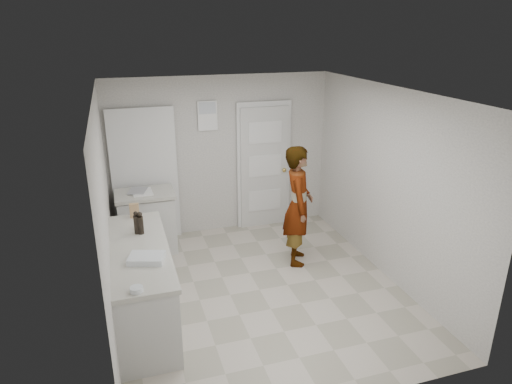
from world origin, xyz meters
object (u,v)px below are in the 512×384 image
object	(u,v)px
cake_mix_box	(134,211)
spice_jar	(138,226)
oil_cruet_b	(136,223)
egg_bowl	(136,289)
person	(298,206)
baking_dish	(147,258)
oil_cruet_a	(140,223)

from	to	relation	value
cake_mix_box	spice_jar	size ratio (longest dim) A/B	2.31
oil_cruet_b	egg_bowl	distance (m)	1.27
egg_bowl	cake_mix_box	bearing A→B (deg)	87.06
person	cake_mix_box	distance (m)	2.19
person	baking_dish	xyz separation A→B (m)	(-2.13, -1.12, 0.10)
spice_jar	egg_bowl	distance (m)	1.39
oil_cruet_a	egg_bowl	xyz separation A→B (m)	(-0.13, -1.24, -0.11)
person	oil_cruet_b	xyz separation A→B (m)	(-2.18, -0.41, 0.21)
spice_jar	oil_cruet_b	bearing A→B (deg)	-96.83
person	spice_jar	world-z (taller)	person
baking_dish	egg_bowl	xyz separation A→B (m)	(-0.14, -0.56, -0.01)
oil_cruet_b	egg_bowl	size ratio (longest dim) A/B	2.31
spice_jar	egg_bowl	bearing A→B (deg)	-94.23
spice_jar	person	bearing A→B (deg)	7.46
oil_cruet_b	egg_bowl	bearing A→B (deg)	-93.95
oil_cruet_a	oil_cruet_b	xyz separation A→B (m)	(-0.04, 0.02, 0.00)
oil_cruet_b	spice_jar	bearing A→B (deg)	83.17
spice_jar	egg_bowl	size ratio (longest dim) A/B	0.67
person	cake_mix_box	world-z (taller)	person
cake_mix_box	spice_jar	distance (m)	0.36
person	cake_mix_box	xyz separation A→B (m)	(-2.18, 0.08, 0.17)
spice_jar	egg_bowl	world-z (taller)	spice_jar
cake_mix_box	egg_bowl	size ratio (longest dim) A/B	1.55
cake_mix_box	baking_dish	xyz separation A→B (m)	(0.05, -1.19, -0.06)
cake_mix_box	oil_cruet_b	xyz separation A→B (m)	(-0.00, -0.49, 0.04)
person	spice_jar	distance (m)	2.19
spice_jar	baking_dish	bearing A→B (deg)	-87.61
oil_cruet_b	cake_mix_box	bearing A→B (deg)	89.68
person	oil_cruet_b	distance (m)	2.23
baking_dish	person	bearing A→B (deg)	27.64
baking_dish	egg_bowl	bearing A→B (deg)	-103.88
cake_mix_box	oil_cruet_b	bearing A→B (deg)	-84.15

